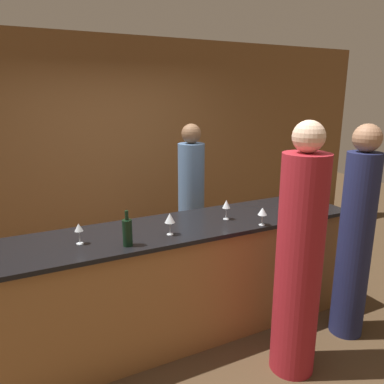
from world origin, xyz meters
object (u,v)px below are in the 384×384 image
guest_0 (355,239)px  ice_bucket (293,190)px  bartender (191,211)px  guest_1 (299,262)px  wine_bottle_0 (127,232)px

guest_0 → ice_bucket: 0.95m
bartender → guest_1: (0.09, -1.61, 0.05)m
guest_0 → ice_bucket: size_ratio=10.42×
bartender → guest_0: 1.70m
bartender → guest_1: bearing=93.1°
wine_bottle_0 → bartender: bearing=45.2°
wine_bottle_0 → guest_0: bearing=-13.0°
guest_0 → ice_bucket: guest_0 is taller
guest_1 → bartender: bearing=93.1°
wine_bottle_0 → ice_bucket: 2.03m
bartender → guest_1: 1.62m
guest_0 → guest_1: 0.77m
bartender → ice_bucket: (0.94, -0.56, 0.26)m
guest_1 → wine_bottle_0: bearing=152.9°
ice_bucket → bartender: bearing=149.3°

